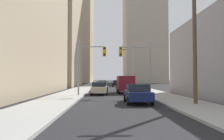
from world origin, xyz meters
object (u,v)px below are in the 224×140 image
at_px(sedan_black, 117,83).
at_px(traffic_signal_near_right, 137,59).
at_px(sedan_blue, 101,86).
at_px(sedan_white, 102,84).
at_px(sedan_navy, 138,93).
at_px(cargo_van_maroon, 125,83).
at_px(traffic_signal_near_left, 90,59).
at_px(sedan_beige, 99,88).

xyz_separation_m(sedan_black, traffic_signal_near_right, (0.84, -27.42, 3.26)).
xyz_separation_m(sedan_blue, sedan_white, (-0.04, 14.04, 0.00)).
distance_m(sedan_white, traffic_signal_near_right, 24.07).
xyz_separation_m(sedan_navy, sedan_white, (-3.22, 29.95, 0.00)).
distance_m(cargo_van_maroon, sedan_navy, 11.73).
distance_m(sedan_navy, sedan_blue, 16.23).
relative_size(sedan_white, traffic_signal_near_left, 0.71).
bearing_deg(traffic_signal_near_right, sedan_blue, 113.05).
distance_m(cargo_van_maroon, sedan_white, 18.54).
bearing_deg(sedan_black, sedan_beige, -97.65).
height_order(sedan_white, traffic_signal_near_left, traffic_signal_near_left).
bearing_deg(cargo_van_maroon, sedan_blue, 127.74).
bearing_deg(traffic_signal_near_right, sedan_beige, 146.18).
bearing_deg(sedan_blue, sedan_beige, -91.04).
height_order(sedan_white, traffic_signal_near_right, traffic_signal_near_right).
bearing_deg(sedan_blue, sedan_navy, -78.71).
bearing_deg(sedan_white, sedan_beige, -90.22).
relative_size(sedan_navy, sedan_black, 0.99).
relative_size(cargo_van_maroon, sedan_white, 1.23).
bearing_deg(traffic_signal_near_right, traffic_signal_near_left, -180.00).
bearing_deg(sedan_beige, cargo_van_maroon, 36.43).
xyz_separation_m(sedan_blue, sedan_black, (3.19, 17.96, 0.00)).
xyz_separation_m(sedan_beige, sedan_white, (0.08, 20.72, 0.00)).
distance_m(cargo_van_maroon, traffic_signal_near_right, 5.99).
xyz_separation_m(sedan_white, traffic_signal_near_left, (-0.96, -23.50, 3.24)).
distance_m(sedan_beige, sedan_white, 20.72).
bearing_deg(traffic_signal_near_left, sedan_blue, 83.98).
bearing_deg(sedan_white, traffic_signal_near_right, -80.18).
bearing_deg(cargo_van_maroon, sedan_beige, -143.57).
xyz_separation_m(sedan_beige, sedan_black, (3.31, 24.64, 0.00)).
height_order(sedan_blue, traffic_signal_near_right, traffic_signal_near_right).
xyz_separation_m(cargo_van_maroon, sedan_black, (-0.06, 22.15, -0.52)).
relative_size(sedan_blue, sedan_white, 0.99).
bearing_deg(sedan_navy, traffic_signal_near_left, 122.91).
xyz_separation_m(sedan_navy, traffic_signal_near_right, (0.85, 6.45, 3.26)).
height_order(sedan_beige, traffic_signal_near_right, traffic_signal_near_right).
distance_m(sedan_navy, traffic_signal_near_right, 7.28).
relative_size(sedan_navy, sedan_beige, 1.00).
distance_m(sedan_blue, sedan_white, 14.04).
relative_size(sedan_navy, traffic_signal_near_left, 0.70).
bearing_deg(traffic_signal_near_left, sedan_black, 81.32).
distance_m(sedan_beige, sedan_black, 24.86).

